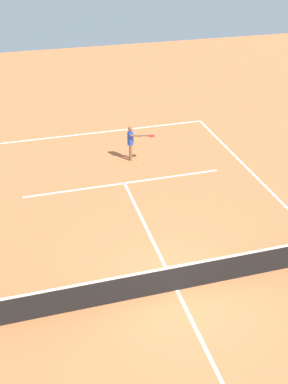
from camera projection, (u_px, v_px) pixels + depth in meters
ground_plane at (177, 290)px, 13.87m from camera, size 60.00×60.00×0.00m
court_lines at (177, 290)px, 13.87m from camera, size 11.28×24.35×0.01m
tennis_net at (177, 278)px, 13.61m from camera, size 11.88×0.10×1.07m
player_serving at (132, 140)px, 20.72m from camera, size 1.18×0.88×1.63m
tennis_ball at (138, 166)px, 20.62m from camera, size 0.07×0.07×0.07m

